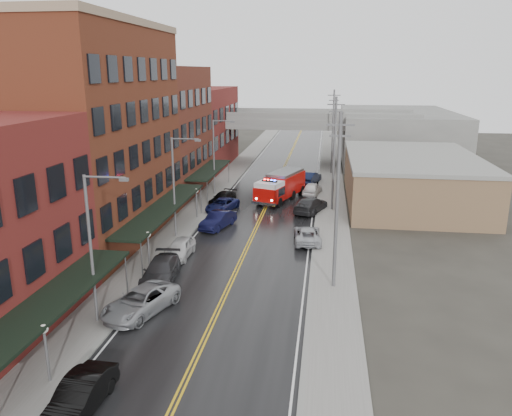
{
  "coord_description": "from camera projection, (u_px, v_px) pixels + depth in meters",
  "views": [
    {
      "loc": [
        6.34,
        -17.3,
        14.52
      ],
      "look_at": [
        0.5,
        24.05,
        3.0
      ],
      "focal_mm": 35.0,
      "sensor_mm": 36.0,
      "label": 1
    }
  ],
  "objects": [
    {
      "name": "parked_car_left_6",
      "position": [
        222.0,
        205.0,
        53.34
      ],
      "size": [
        3.43,
        5.18,
        1.32
      ],
      "primitive_type": "imported",
      "rotation": [
        0.0,
        0.0,
        -0.28
      ],
      "color": "#14194B",
      "rests_on": "ground"
    },
    {
      "name": "awning_0",
      "position": [
        45.0,
        306.0,
        25.26
      ],
      "size": [
        2.6,
        16.0,
        3.09
      ],
      "color": "black",
      "rests_on": "ground"
    },
    {
      "name": "sidewalk_left",
      "position": [
        188.0,
        217.0,
        50.83
      ],
      "size": [
        3.0,
        160.0,
        0.15
      ],
      "primitive_type": "cube",
      "color": "slate",
      "rests_on": "ground"
    },
    {
      "name": "street_lamp_0",
      "position": [
        94.0,
        241.0,
        28.37
      ],
      "size": [
        2.64,
        0.22,
        9.0
      ],
      "color": "#59595B",
      "rests_on": "ground"
    },
    {
      "name": "globe_lamp_0",
      "position": [
        45.0,
        340.0,
        23.39
      ],
      "size": [
        0.44,
        0.44,
        3.12
      ],
      "color": "#59595B",
      "rests_on": "ground"
    },
    {
      "name": "street_lamp_1",
      "position": [
        176.0,
        181.0,
        43.64
      ],
      "size": [
        2.64,
        0.22,
        9.0
      ],
      "color": "#59595B",
      "rests_on": "ground"
    },
    {
      "name": "street_lamp_2",
      "position": [
        216.0,
        152.0,
        58.91
      ],
      "size": [
        2.64,
        0.22,
        9.0
      ],
      "color": "#59595B",
      "rests_on": "ground"
    },
    {
      "name": "parked_car_left_3",
      "position": [
        161.0,
        271.0,
        35.49
      ],
      "size": [
        2.68,
        5.56,
        1.56
      ],
      "primitive_type": "imported",
      "rotation": [
        0.0,
        0.0,
        0.09
      ],
      "color": "#2A2A2D",
      "rests_on": "ground"
    },
    {
      "name": "awning_1",
      "position": [
        164.0,
        208.0,
        43.4
      ],
      "size": [
        2.6,
        18.0,
        3.09
      ],
      "color": "black",
      "rests_on": "ground"
    },
    {
      "name": "tan_building",
      "position": [
        411.0,
        180.0,
        56.59
      ],
      "size": [
        14.0,
        22.0,
        5.0
      ],
      "primitive_type": "cube",
      "color": "brown",
      "rests_on": "ground"
    },
    {
      "name": "utility_pole_2",
      "position": [
        333.0,
        130.0,
        71.08
      ],
      "size": [
        1.8,
        0.24,
        12.0
      ],
      "color": "#59595B",
      "rests_on": "ground"
    },
    {
      "name": "overpass",
      "position": [
        286.0,
        127.0,
        78.82
      ],
      "size": [
        40.0,
        10.0,
        7.5
      ],
      "color": "slate",
      "rests_on": "ground"
    },
    {
      "name": "awning_2",
      "position": [
        210.0,
        170.0,
        60.1
      ],
      "size": [
        2.6,
        13.0,
        3.09
      ],
      "color": "black",
      "rests_on": "ground"
    },
    {
      "name": "parked_car_left_2",
      "position": [
        141.0,
        301.0,
        30.78
      ],
      "size": [
        4.24,
        6.1,
        1.55
      ],
      "primitive_type": "imported",
      "rotation": [
        0.0,
        0.0,
        -0.33
      ],
      "color": "gray",
      "rests_on": "ground"
    },
    {
      "name": "curb_right",
      "position": [
        316.0,
        223.0,
        49.08
      ],
      "size": [
        0.3,
        160.0,
        0.15
      ],
      "primitive_type": "cube",
      "color": "gray",
      "rests_on": "ground"
    },
    {
      "name": "globe_lamp_2",
      "position": [
        196.0,
        196.0,
        50.11
      ],
      "size": [
        0.44,
        0.44,
        3.12
      ],
      "color": "#59595B",
      "rests_on": "ground"
    },
    {
      "name": "parked_car_right_2",
      "position": [
        312.0,
        189.0,
        60.27
      ],
      "size": [
        2.57,
        4.69,
        1.51
      ],
      "primitive_type": "imported",
      "rotation": [
        0.0,
        0.0,
        2.96
      ],
      "color": "silver",
      "rests_on": "ground"
    },
    {
      "name": "road",
      "position": [
        259.0,
        221.0,
        49.86
      ],
      "size": [
        11.0,
        160.0,
        0.02
      ],
      "primitive_type": "cube",
      "color": "black",
      "rests_on": "ground"
    },
    {
      "name": "fire_truck",
      "position": [
        280.0,
        186.0,
        57.58
      ],
      "size": [
        5.54,
        9.09,
        3.16
      ],
      "rotation": [
        0.0,
        0.0,
        -0.33
      ],
      "color": "#AC0B07",
      "rests_on": "ground"
    },
    {
      "name": "parked_car_left_5",
      "position": [
        218.0,
        220.0,
        47.47
      ],
      "size": [
        2.97,
        5.07,
        1.58
      ],
      "primitive_type": "imported",
      "rotation": [
        0.0,
        0.0,
        -0.29
      ],
      "color": "black",
      "rests_on": "ground"
    },
    {
      "name": "parked_car_left_7",
      "position": [
        223.0,
        198.0,
        56.08
      ],
      "size": [
        2.91,
        4.89,
        1.33
      ],
      "primitive_type": "imported",
      "rotation": [
        0.0,
        0.0,
        -0.24
      ],
      "color": "black",
      "rests_on": "ground"
    },
    {
      "name": "curb_left",
      "position": [
        204.0,
        218.0,
        50.61
      ],
      "size": [
        0.3,
        160.0,
        0.15
      ],
      "primitive_type": "cube",
      "color": "gray",
      "rests_on": "ground"
    },
    {
      "name": "brick_building_b",
      "position": [
        95.0,
        138.0,
        42.58
      ],
      "size": [
        9.0,
        20.0,
        18.0
      ],
      "primitive_type": "cube",
      "color": "#5A2718",
      "rests_on": "ground"
    },
    {
      "name": "parked_car_right_3",
      "position": [
        310.0,
        178.0,
        66.11
      ],
      "size": [
        2.99,
        5.19,
        1.62
      ],
      "primitive_type": "imported",
      "rotation": [
        0.0,
        0.0,
        2.86
      ],
      "color": "black",
      "rests_on": "ground"
    },
    {
      "name": "sidewalk_right",
      "position": [
        333.0,
        223.0,
        48.86
      ],
      "size": [
        3.0,
        160.0,
        0.15
      ],
      "primitive_type": "cube",
      "color": "slate",
      "rests_on": "ground"
    },
    {
      "name": "right_far_block",
      "position": [
        396.0,
        135.0,
        84.56
      ],
      "size": [
        18.0,
        30.0,
        8.0
      ],
      "primitive_type": "cube",
      "color": "slate",
      "rests_on": "ground"
    },
    {
      "name": "utility_pole_0",
      "position": [
        337.0,
        200.0,
        32.9
      ],
      "size": [
        1.8,
        0.24,
        12.0
      ],
      "color": "#59595B",
      "rests_on": "ground"
    },
    {
      "name": "globe_lamp_1",
      "position": [
        148.0,
        242.0,
        36.75
      ],
      "size": [
        0.44,
        0.44,
        3.12
      ],
      "color": "#59595B",
      "rests_on": "ground"
    },
    {
      "name": "brick_building_far",
      "position": [
        198.0,
        128.0,
        76.79
      ],
      "size": [
        9.0,
        20.0,
        12.0
      ],
      "primitive_type": "cube",
      "color": "maroon",
      "rests_on": "ground"
    },
    {
      "name": "parked_car_left_1",
      "position": [
        80.0,
        396.0,
        21.84
      ],
      "size": [
        1.76,
        4.67,
        1.52
      ],
      "primitive_type": "imported",
      "rotation": [
        0.0,
        0.0,
        -0.03
      ],
      "color": "black",
      "rests_on": "ground"
    },
    {
      "name": "utility_pole_1",
      "position": [
        334.0,
        152.0,
        51.99
      ],
      "size": [
        1.8,
        0.24,
        12.0
      ],
      "color": "#59595B",
      "rests_on": "ground"
    },
    {
      "name": "brick_building_c",
      "position": [
        161.0,
        131.0,
        59.68
      ],
      "size": [
        9.0,
        15.0,
        15.0
      ],
      "primitive_type": "cube",
      "color": "#5A231B",
      "rests_on": "ground"
    },
    {
      "name": "parked_car_right_1",
      "position": [
        311.0,
        205.0,
        52.79
      ],
      "size": [
        3.97,
        6.04,
        1.63
      ],
      "primitive_type": "imported",
      "rotation": [
        0.0,
        0.0,
        2.81
      ],
      "color": "#272729",
      "rests_on": "ground"
    },
    {
      "name": "parked_car_right_0",
      "position": [
        307.0,
        235.0,
        43.54
      ],
      "size": [
        2.68,
        5.12,
        1.37
      ],
      "primitive_type": "imported",
      "rotation": [
        0.0,
        0.0,
        3.22
      ],
      "color": "#ABAEB4",
      "rests_on": "ground"
    },
    {
      "name": "parked_car_left_4",
      "position": [
        180.0,
        248.0,
        40.09
      ],
      "size": [
        1.78,
        4.35,
        1.48
      ],
      "primitive_type": "imported",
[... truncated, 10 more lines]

